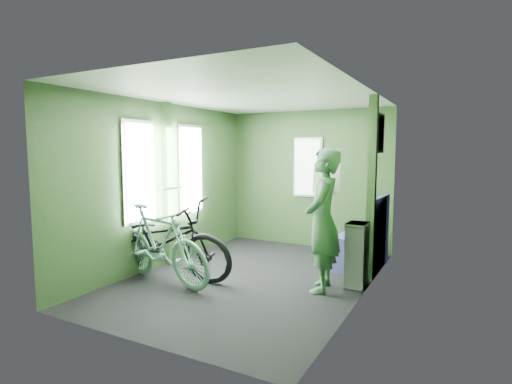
% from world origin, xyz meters
% --- Properties ---
extents(room, '(4.00, 4.02, 2.31)m').
position_xyz_m(room, '(-0.04, 0.04, 1.44)').
color(room, black).
rests_on(room, ground).
extents(bicycle_black, '(2.01, 1.04, 1.13)m').
position_xyz_m(bicycle_black, '(-0.99, -0.58, 0.00)').
color(bicycle_black, black).
rests_on(bicycle_black, ground).
extents(bicycle_mint, '(1.73, 0.90, 1.05)m').
position_xyz_m(bicycle_mint, '(-0.89, -0.73, 0.00)').
color(bicycle_mint, '#7BBCA7').
rests_on(bicycle_mint, ground).
extents(passenger, '(0.51, 0.73, 1.66)m').
position_xyz_m(passenger, '(0.94, -0.02, 0.83)').
color(passenger, '#335E3B').
rests_on(passenger, ground).
extents(waste_box, '(0.23, 0.32, 0.77)m').
position_xyz_m(waste_box, '(1.26, 0.31, 0.39)').
color(waste_box, gray).
rests_on(waste_box, ground).
extents(bench_seat, '(0.58, 0.98, 1.00)m').
position_xyz_m(bench_seat, '(1.15, 1.12, 0.30)').
color(bench_seat, navy).
rests_on(bench_seat, ground).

